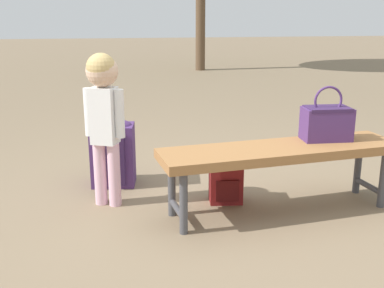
{
  "coord_description": "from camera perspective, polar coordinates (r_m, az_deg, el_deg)",
  "views": [
    {
      "loc": [
        0.63,
        2.9,
        1.31
      ],
      "look_at": [
        0.16,
        -0.1,
        0.45
      ],
      "focal_mm": 44.93,
      "sensor_mm": 36.0,
      "label": 1
    }
  ],
  "objects": [
    {
      "name": "ground_plane",
      "position": [
        3.25,
        3.11,
        -8.01
      ],
      "size": [
        40.0,
        40.0,
        0.0
      ],
      "primitive_type": "plane",
      "color": "#7F6B51",
      "rests_on": "ground"
    },
    {
      "name": "park_bench",
      "position": [
        3.17,
        10.53,
        -1.27
      ],
      "size": [
        1.64,
        0.62,
        0.45
      ],
      "color": "#9E6B3D",
      "rests_on": "ground"
    },
    {
      "name": "child_standing",
      "position": [
        3.21,
        -10.45,
        4.49
      ],
      "size": [
        0.26,
        0.21,
        1.04
      ],
      "color": "#E5B2C6",
      "rests_on": "ground"
    },
    {
      "name": "backpack_small",
      "position": [
        3.35,
        4.05,
        -3.82
      ],
      "size": [
        0.24,
        0.22,
        0.38
      ],
      "color": "maroon",
      "rests_on": "ground"
    },
    {
      "name": "backpack_large",
      "position": [
        3.7,
        -9.36,
        -0.77
      ],
      "size": [
        0.35,
        0.31,
        0.54
      ],
      "color": "#4C2D66",
      "rests_on": "ground"
    },
    {
      "name": "handbag",
      "position": [
        3.35,
        15.69,
        2.57
      ],
      "size": [
        0.33,
        0.19,
        0.37
      ],
      "color": "#4C2D66",
      "rests_on": "park_bench"
    }
  ]
}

